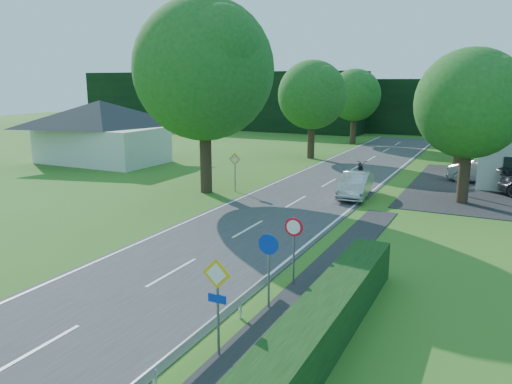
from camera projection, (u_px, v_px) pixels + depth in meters
The scene contains 21 objects.
road at pixel (266, 219), 24.99m from camera, with size 7.00×80.00×0.04m, color #333335.
line_edge_left at pixel (211, 211), 26.39m from camera, with size 0.12×80.00×0.01m, color white.
line_edge_right at pixel (328, 227), 23.58m from camera, with size 0.12×80.00×0.01m, color white.
line_centre at pixel (266, 218), 24.99m from camera, with size 0.12×80.00×0.01m, color white, non-canonical shape.
tree_main at pixel (204, 97), 29.82m from camera, with size 9.40×9.40×11.64m, color #18521A, non-canonical shape.
tree_left_far at pixel (312, 110), 43.72m from camera, with size 7.00×7.00×8.58m, color #18521A, non-canonical shape.
tree_right_far at pixel (461, 109), 40.23m from camera, with size 7.40×7.40×9.09m, color #18521A, non-canonical shape.
tree_left_back at pixel (354, 107), 54.06m from camera, with size 6.60×6.60×8.07m, color #18521A, non-canonical shape.
tree_right_back at pixel (456, 113), 47.82m from camera, with size 6.20×6.20×7.56m, color #18521A, non-canonical shape.
tree_right_mid at pixel (468, 127), 27.38m from camera, with size 7.00×7.00×8.58m, color #18521A, non-canonical shape.
treeline_left at pixel (215, 100), 72.97m from camera, with size 44.00×6.00×8.00m, color black.
treeline_right at pixel (485, 108), 61.02m from camera, with size 30.00×5.00×7.00m, color black.
bungalow_left at pixel (101, 130), 41.80m from camera, with size 11.00×6.50×5.20m.
streetlight at pixel (463, 121), 29.29m from camera, with size 2.03×0.18×8.00m.
sign_priority_right at pixel (217, 289), 12.23m from camera, with size 0.78×0.09×2.59m.
sign_roundabout at pixel (269, 256), 14.88m from camera, with size 0.64×0.08×2.37m.
sign_speed_limit at pixel (294, 235), 16.61m from camera, with size 0.64×0.11×2.37m.
sign_priority_left at pixel (235, 164), 30.92m from camera, with size 0.78×0.09×2.44m.
moving_car at pixel (355, 185), 29.49m from camera, with size 1.54×4.43×1.46m, color #B0AFB4.
motorcycle at pixel (361, 167), 36.44m from camera, with size 0.74×2.13×1.12m, color black.
parked_car_silver_a at pixel (482, 173), 33.57m from camera, with size 1.49×4.27×1.41m, color #A4A3A8.
Camera 1 is at (10.21, -1.83, 6.80)m, focal length 35.00 mm.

